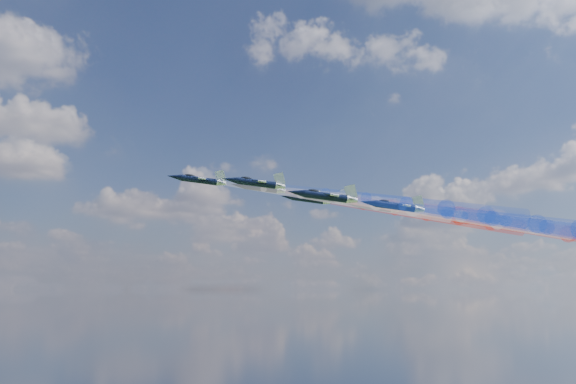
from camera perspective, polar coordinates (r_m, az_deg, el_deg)
jet_lead at (r=140.20m, az=-7.87°, el=1.06°), size 16.80×16.10×6.43m
trail_lead at (r=139.95m, az=4.52°, el=-0.58°), size 44.65×29.38×11.14m
jet_inner_left at (r=129.34m, az=-2.77°, el=0.80°), size 16.80×16.10×6.43m
trail_inner_left at (r=132.04m, az=10.46°, el=-0.96°), size 44.65×29.38×11.14m
jet_inner_right at (r=150.24m, az=-2.42°, el=0.34°), size 16.80×16.10×6.43m
trail_inner_right at (r=152.67m, az=9.00°, el=-1.17°), size 44.65×29.38×11.14m
jet_outer_left at (r=115.83m, az=3.38°, el=-0.39°), size 16.80×16.10×6.43m
trail_outer_left at (r=122.13m, az=17.68°, el=-2.26°), size 44.65×29.38×11.14m
jet_center_third at (r=141.27m, az=3.27°, el=-0.55°), size 16.80×16.10×6.43m
trail_center_third at (r=146.86m, az=15.12°, el=-2.10°), size 44.65×29.38×11.14m
jet_outer_right at (r=162.20m, az=1.80°, el=-0.67°), size 16.80×16.10×6.43m
trail_outer_right at (r=166.65m, az=12.24°, el=-2.03°), size 44.65×29.38×11.14m
jet_rear_left at (r=128.83m, az=9.52°, el=-1.25°), size 16.80×16.10×6.43m
trail_rear_left at (r=137.85m, az=21.98°, el=-2.84°), size 44.65×29.38×11.14m
jet_rear_right at (r=154.05m, az=7.74°, el=-1.36°), size 16.80×16.10×6.43m
trail_rear_right at (r=161.68m, az=18.39°, el=-2.72°), size 44.65×29.38×11.14m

